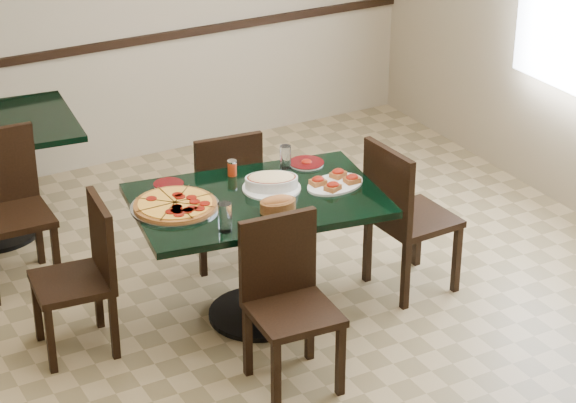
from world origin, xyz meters
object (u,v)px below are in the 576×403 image
pepperoni_pizza (175,205)px  chair_left (85,269)px  chair_near (287,293)px  back_chair_near (7,200)px  chair_right (402,211)px  lasagna_casserole (271,182)px  bread_basket (278,204)px  bruschetta_platter (335,182)px  chair_far (224,191)px  main_table (258,227)px

pepperoni_pizza → chair_left: bearing=171.2°
chair_near → chair_left: chair_near is taller
back_chair_near → pepperoni_pizza: (0.64, -1.01, 0.25)m
chair_right → lasagna_casserole: 0.82m
pepperoni_pizza → chair_right: bearing=-10.1°
back_chair_near → bread_basket: 1.73m
chair_near → back_chair_near: 1.94m
chair_left → lasagna_casserole: 1.11m
chair_near → bread_basket: chair_near is taller
lasagna_casserole → bruschetta_platter: size_ratio=0.88×
chair_far → chair_right: bearing=139.9°
chair_far → bruschetta_platter: size_ratio=2.27×
chair_left → chair_far: bearing=120.5°
main_table → chair_near: chair_near is taller
back_chair_near → lasagna_casserole: back_chair_near is taller
main_table → bruschetta_platter: bearing=-0.8°
pepperoni_pizza → chair_near: bearing=-66.6°
bruschetta_platter → chair_left: bearing=159.1°
chair_far → bread_basket: chair_far is taller
chair_far → bruschetta_platter: 0.85m
chair_far → chair_right: 1.09m
chair_near → bruschetta_platter: (0.59, 0.51, 0.28)m
main_table → pepperoni_pizza: 0.49m
chair_right → lasagna_casserole: chair_right is taller
back_chair_near → main_table: bearing=-44.1°
main_table → bread_basket: (0.02, -0.20, 0.22)m
back_chair_near → lasagna_casserole: size_ratio=2.71×
chair_far → chair_near: chair_near is taller
lasagna_casserole → chair_right: bearing=9.3°
lasagna_casserole → bruschetta_platter: 0.35m
chair_right → pepperoni_pizza: bearing=77.0°
bread_basket → bruschetta_platter: (0.43, 0.12, -0.02)m
chair_near → lasagna_casserole: 0.76m
pepperoni_pizza → bread_basket: bearing=-32.5°
chair_right → lasagna_casserole: size_ratio=2.71×
bruschetta_platter → chair_far: bearing=104.3°
back_chair_near → pepperoni_pizza: back_chair_near is taller
chair_near → lasagna_casserole: chair_near is taller
main_table → bread_basket: bread_basket is taller
main_table → bruschetta_platter: size_ratio=3.71×
lasagna_casserole → bread_basket: 0.27m
chair_near → chair_right: chair_right is taller
main_table → pepperoni_pizza: (-0.44, 0.10, 0.20)m
back_chair_near → bruschetta_platter: (1.53, -1.18, 0.25)m
chair_near → bread_basket: (0.16, 0.39, 0.29)m
bread_basket → chair_near: bearing=-108.1°
bread_basket → chair_right: bearing=8.7°
bruschetta_platter → chair_near: bearing=-149.5°
bread_basket → bruschetta_platter: size_ratio=0.53×
chair_left → bruschetta_platter: 1.43m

